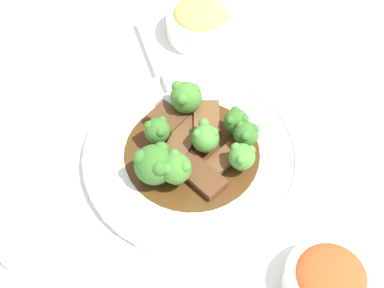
% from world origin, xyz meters
% --- Properties ---
extents(ground_plane, '(4.00, 4.00, 0.00)m').
position_xyz_m(ground_plane, '(0.00, 0.00, 0.00)').
color(ground_plane, white).
extents(main_plate, '(0.29, 0.29, 0.02)m').
position_xyz_m(main_plate, '(0.00, 0.00, 0.01)').
color(main_plate, white).
rests_on(main_plate, ground_plane).
extents(beef_strip_0, '(0.06, 0.04, 0.02)m').
position_xyz_m(beef_strip_0, '(0.05, -0.03, 0.03)').
color(beef_strip_0, brown).
rests_on(beef_strip_0, main_plate).
extents(beef_strip_1, '(0.08, 0.06, 0.01)m').
position_xyz_m(beef_strip_1, '(0.02, 0.01, 0.02)').
color(beef_strip_1, brown).
rests_on(beef_strip_1, main_plate).
extents(beef_strip_2, '(0.07, 0.07, 0.01)m').
position_xyz_m(beef_strip_2, '(-0.04, -0.01, 0.02)').
color(beef_strip_2, '#56331E').
rests_on(beef_strip_2, main_plate).
extents(beef_strip_3, '(0.06, 0.06, 0.01)m').
position_xyz_m(beef_strip_3, '(-0.02, -0.04, 0.02)').
color(beef_strip_3, brown).
rests_on(beef_strip_3, main_plate).
extents(beef_strip_4, '(0.06, 0.06, 0.02)m').
position_xyz_m(beef_strip_4, '(0.05, 0.03, 0.03)').
color(beef_strip_4, '#56331E').
rests_on(beef_strip_4, main_plate).
extents(broccoli_floret_0, '(0.04, 0.04, 0.04)m').
position_xyz_m(broccoli_floret_0, '(0.00, -0.02, 0.04)').
color(broccoli_floret_0, '#8EB756').
rests_on(broccoli_floret_0, main_plate).
extents(broccoli_floret_1, '(0.04, 0.04, 0.05)m').
position_xyz_m(broccoli_floret_1, '(0.07, 0.00, 0.05)').
color(broccoli_floret_1, '#7FA84C').
rests_on(broccoli_floret_1, main_plate).
extents(broccoli_floret_2, '(0.03, 0.03, 0.04)m').
position_xyz_m(broccoli_floret_2, '(0.02, 0.04, 0.04)').
color(broccoli_floret_2, '#7FA84C').
rests_on(broccoli_floret_2, main_plate).
extents(broccoli_floret_3, '(0.03, 0.03, 0.04)m').
position_xyz_m(broccoli_floret_3, '(0.02, -0.06, 0.04)').
color(broccoli_floret_3, '#8EB756').
rests_on(broccoli_floret_3, main_plate).
extents(broccoli_floret_4, '(0.03, 0.03, 0.04)m').
position_xyz_m(broccoli_floret_4, '(-0.00, -0.07, 0.05)').
color(broccoli_floret_4, '#7FA84C').
rests_on(broccoli_floret_4, main_plate).
extents(broccoli_floret_5, '(0.05, 0.05, 0.05)m').
position_xyz_m(broccoli_floret_5, '(-0.03, 0.05, 0.05)').
color(broccoli_floret_5, '#8EB756').
rests_on(broccoli_floret_5, main_plate).
extents(broccoli_floret_6, '(0.04, 0.04, 0.05)m').
position_xyz_m(broccoli_floret_6, '(-0.04, 0.03, 0.05)').
color(broccoli_floret_6, '#7FA84C').
rests_on(broccoli_floret_6, main_plate).
extents(broccoli_floret_7, '(0.03, 0.03, 0.04)m').
position_xyz_m(broccoli_floret_7, '(-0.03, -0.06, 0.04)').
color(broccoli_floret_7, '#8EB756').
rests_on(broccoli_floret_7, main_plate).
extents(serving_spoon, '(0.23, 0.07, 0.01)m').
position_xyz_m(serving_spoon, '(0.09, 0.02, 0.03)').
color(serving_spoon, silver).
rests_on(serving_spoon, main_plate).
extents(side_bowl_kimchi, '(0.10, 0.10, 0.05)m').
position_xyz_m(side_bowl_kimchi, '(-0.20, -0.13, 0.02)').
color(side_bowl_kimchi, white).
rests_on(side_bowl_kimchi, ground_plane).
extents(side_bowl_appetizer, '(0.11, 0.11, 0.06)m').
position_xyz_m(side_bowl_appetizer, '(0.24, -0.04, 0.03)').
color(side_bowl_appetizer, white).
rests_on(side_bowl_appetizer, ground_plane).
extents(sauce_dish, '(0.08, 0.08, 0.01)m').
position_xyz_m(sauce_dish, '(-0.10, 0.21, 0.01)').
color(sauce_dish, white).
rests_on(sauce_dish, ground_plane).
extents(paper_napkin, '(0.11, 0.10, 0.01)m').
position_xyz_m(paper_napkin, '(-0.04, 0.22, 0.00)').
color(paper_napkin, white).
rests_on(paper_napkin, ground_plane).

